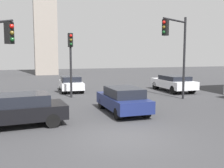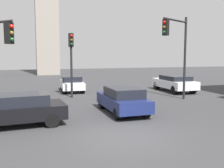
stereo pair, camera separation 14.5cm
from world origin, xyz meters
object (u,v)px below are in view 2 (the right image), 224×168
traffic_light_4 (176,42)px  car_3 (72,83)px  car_0 (123,100)px  traffic_light_2 (71,53)px  car_4 (174,83)px  car_6 (16,109)px

traffic_light_4 → car_3: bearing=-79.7°
traffic_light_4 → car_0: 6.09m
car_0 → traffic_light_2: bearing=17.0°
car_0 → car_4: bearing=-47.8°
traffic_light_2 → car_6: 8.24m
traffic_light_2 → car_6: traffic_light_2 is taller
traffic_light_2 → car_0: traffic_light_2 is taller
car_4 → car_6: 14.64m
traffic_light_2 → car_0: 6.75m
traffic_light_4 → car_3: (-5.93, 7.04, -3.32)m
traffic_light_2 → traffic_light_4: bearing=56.2°
traffic_light_2 → traffic_light_4: 7.48m
car_3 → car_6: (-4.14, -10.27, 0.06)m
car_6 → car_0: bearing=-174.0°
car_3 → car_4: car_4 is taller
car_3 → car_4: bearing=75.2°
traffic_light_2 → car_4: bearing=89.6°
car_4 → traffic_light_4: bearing=150.5°
car_0 → car_6: bearing=100.2°
car_0 → car_6: size_ratio=0.92×
traffic_light_2 → car_6: (-3.61, -6.95, -2.56)m
traffic_light_2 → car_3: (0.52, 3.31, -2.62)m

